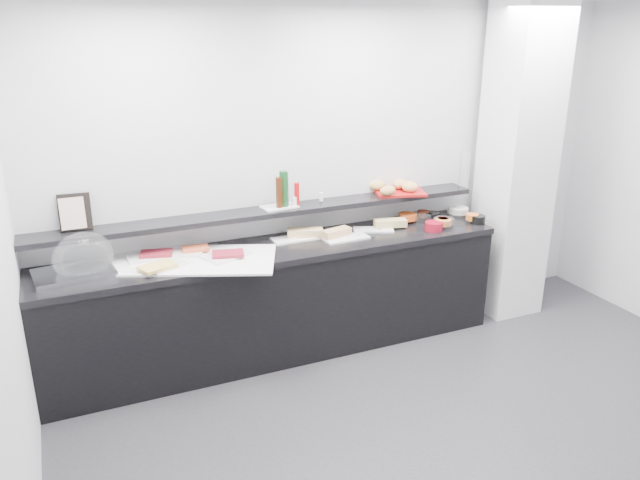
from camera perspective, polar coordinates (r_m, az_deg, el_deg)
name	(u,v)px	position (r m, az deg, el deg)	size (l,w,h in m)	color
ground	(479,453)	(4.21, 14.36, -18.37)	(5.00, 5.00, 0.00)	#2D2D30
back_wall	(343,172)	(5.18, 2.14, 6.20)	(5.00, 0.02, 2.70)	silver
column	(516,165)	(5.71, 17.52, 6.57)	(0.50, 0.50, 2.70)	white
buffet_cabinet	(279,303)	(4.97, -3.81, -5.75)	(3.60, 0.60, 0.85)	black
counter_top	(277,250)	(4.80, -3.94, -0.89)	(3.62, 0.62, 0.05)	black
wall_shelf	(269,212)	(4.87, -4.70, 2.59)	(3.60, 0.25, 0.04)	black
cloche_base	(74,273)	(4.55, -21.60, -2.84)	(0.51, 0.34, 0.04)	silver
cloche_dome	(83,257)	(4.53, -20.81, -1.44)	(0.41, 0.27, 0.34)	silver
linen_runner	(188,260)	(4.60, -12.00, -1.79)	(1.25, 0.59, 0.01)	white
platter_meat_a	(148,257)	(4.67, -15.48, -1.54)	(0.28, 0.19, 0.01)	white
food_meat_a	(156,253)	(4.68, -14.74, -1.19)	(0.23, 0.14, 0.02)	maroon
platter_salmon	(184,253)	(4.69, -12.35, -1.17)	(0.27, 0.18, 0.01)	white
food_salmon	(195,248)	(4.71, -11.32, -0.76)	(0.19, 0.12, 0.02)	#D4512B
platter_cheese	(166,265)	(4.49, -13.90, -2.27)	(0.27, 0.18, 0.01)	white
food_cheese	(158,267)	(4.43, -14.63, -2.36)	(0.24, 0.15, 0.02)	#D9BF54
platter_meat_b	(227,255)	(4.59, -8.53, -1.38)	(0.33, 0.22, 0.01)	white
food_meat_b	(228,254)	(4.57, -8.42, -1.25)	(0.23, 0.14, 0.02)	maroon
sandwich_plate_left	(296,238)	(4.93, -2.22, 0.14)	(0.38, 0.16, 0.01)	white
sandwich_food_left	(305,233)	(4.95, -1.37, 0.68)	(0.28, 0.11, 0.06)	tan
tongs_left	(298,238)	(4.91, -2.00, 0.20)	(0.01, 0.01, 0.16)	silver
sandwich_plate_mid	(346,238)	(4.94, 2.41, 0.16)	(0.36, 0.16, 0.01)	silver
sandwich_food_mid	(336,233)	(4.95, 1.51, 0.67)	(0.24, 0.09, 0.06)	tan
tongs_mid	(353,236)	(4.96, 3.04, 0.40)	(0.01, 0.01, 0.16)	silver
sandwich_plate_right	(373,230)	(5.15, 4.90, 0.94)	(0.33, 0.14, 0.01)	silver
sandwich_food_right	(390,223)	(5.22, 6.44, 1.56)	(0.27, 0.10, 0.06)	tan
tongs_right	(384,227)	(5.18, 5.83, 1.15)	(0.01, 0.01, 0.16)	#B5B6BC
bowl_glass_fruit	(422,217)	(5.43, 9.29, 2.05)	(0.17, 0.17, 0.07)	white
fill_glass_fruit	(408,217)	(5.40, 8.02, 2.14)	(0.16, 0.16, 0.05)	#C84E1B
bowl_black_jam	(432,216)	(5.48, 10.23, 2.13)	(0.13, 0.13, 0.07)	black
fill_black_jam	(423,214)	(5.49, 9.40, 2.37)	(0.11, 0.11, 0.05)	#52190B
bowl_glass_cream	(457,213)	(5.61, 12.42, 2.42)	(0.17, 0.17, 0.07)	silver
fill_glass_cream	(459,210)	(5.66, 12.57, 2.68)	(0.17, 0.17, 0.05)	silver
bowl_red_jam	(434,226)	(5.22, 10.35, 1.24)	(0.15, 0.15, 0.07)	maroon
fill_red_jam	(443,221)	(5.33, 11.18, 1.72)	(0.09, 0.09, 0.05)	#4E0B0D
bowl_glass_salmon	(444,223)	(5.33, 11.24, 1.57)	(0.17, 0.17, 0.07)	white
fill_glass_salmon	(443,222)	(5.30, 11.18, 1.62)	(0.13, 0.13, 0.05)	#CA6E31
bowl_black_fruit	(478,219)	(5.48, 14.26, 1.83)	(0.12, 0.12, 0.07)	black
fill_black_fruit	(472,217)	(5.49, 13.74, 2.06)	(0.11, 0.11, 0.05)	orange
framed_print	(75,212)	(4.66, -21.50, 2.39)	(0.22, 0.02, 0.26)	black
print_art	(72,213)	(4.63, -21.69, 2.27)	(0.17, 0.00, 0.22)	#D0A296
condiment_tray	(279,207)	(4.90, -3.73, 3.05)	(0.27, 0.17, 0.01)	white
bottle_green_a	(285,190)	(4.87, -3.22, 4.60)	(0.06, 0.06, 0.26)	#0F3719
bottle_brown	(279,192)	(4.84, -3.75, 4.36)	(0.05, 0.05, 0.24)	#3B1D0A
bottle_green_b	(284,189)	(4.86, -3.33, 4.69)	(0.07, 0.07, 0.28)	#103E1A
bottle_hot	(297,194)	(4.90, -2.13, 4.23)	(0.04, 0.04, 0.18)	#B40C0E
shaker_salt	(295,201)	(4.90, -2.32, 3.55)	(0.03, 0.03, 0.07)	white
shaker_pepper	(321,197)	(5.02, 0.12, 3.98)	(0.03, 0.03, 0.07)	silver
bread_tray	(400,192)	(5.34, 7.29, 4.36)	(0.41, 0.29, 0.02)	maroon
bread_roll_nw	(378,186)	(5.33, 5.37, 4.98)	(0.13, 0.09, 0.08)	#B89746
bread_roll_n	(377,186)	(5.33, 5.24, 4.98)	(0.13, 0.08, 0.08)	tan
bread_roll_ne	(400,184)	(5.40, 7.33, 5.10)	(0.16, 0.10, 0.08)	tan
bread_roll_sw	(388,191)	(5.18, 6.22, 4.52)	(0.15, 0.09, 0.08)	#BA8447
bread_roll_se	(410,187)	(5.31, 8.23, 4.80)	(0.13, 0.08, 0.08)	tan
bread_roll_mide	(409,186)	(5.36, 8.14, 4.94)	(0.14, 0.09, 0.08)	#CF834F
carafe	(464,170)	(5.62, 13.06, 6.25)	(0.09, 0.09, 0.30)	white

